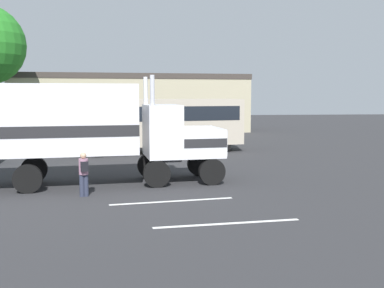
{
  "coord_description": "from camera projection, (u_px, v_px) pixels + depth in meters",
  "views": [
    {
      "loc": [
        -1.63,
        -19.39,
        3.78
      ],
      "look_at": [
        0.57,
        0.32,
        1.6
      ],
      "focal_mm": 43.29,
      "sensor_mm": 36.0,
      "label": 1
    }
  ],
  "objects": [
    {
      "name": "ground_plane",
      "position": [
        180.0,
        182.0,
        19.75
      ],
      "size": [
        120.0,
        120.0,
        0.0
      ],
      "primitive_type": "plane",
      "color": "#2D2D30"
    },
    {
      "name": "lane_stripe_near",
      "position": [
        172.0,
        201.0,
        16.23
      ],
      "size": [
        4.38,
        0.77,
        0.01
      ],
      "primitive_type": "cube",
      "rotation": [
        0.0,
        0.0,
        0.14
      ],
      "color": "silver",
      "rests_on": "ground_plane"
    },
    {
      "name": "lane_stripe_mid",
      "position": [
        228.0,
        224.0,
        13.45
      ],
      "size": [
        4.4,
        0.58,
        0.01
      ],
      "primitive_type": "cube",
      "rotation": [
        0.0,
        0.0,
        0.1
      ],
      "color": "silver",
      "rests_on": "ground_plane"
    },
    {
      "name": "semi_truck",
      "position": [
        32.0,
        125.0,
        18.44
      ],
      "size": [
        14.35,
        4.31,
        4.5
      ],
      "color": "white",
      "rests_on": "ground_plane"
    },
    {
      "name": "person_bystander",
      "position": [
        84.0,
        173.0,
        16.91
      ],
      "size": [
        0.38,
        0.48,
        1.63
      ],
      "color": "#2D3347",
      "rests_on": "ground_plane"
    },
    {
      "name": "parked_bus",
      "position": [
        156.0,
        120.0,
        29.42
      ],
      "size": [
        11.27,
        4.4,
        3.4
      ],
      "color": "#BFB29E",
      "rests_on": "ground_plane"
    },
    {
      "name": "building_backdrop",
      "position": [
        132.0,
        101.0,
        45.01
      ],
      "size": [
        22.9,
        8.51,
        5.62
      ],
      "color": "#B7AD8C",
      "rests_on": "ground_plane"
    }
  ]
}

